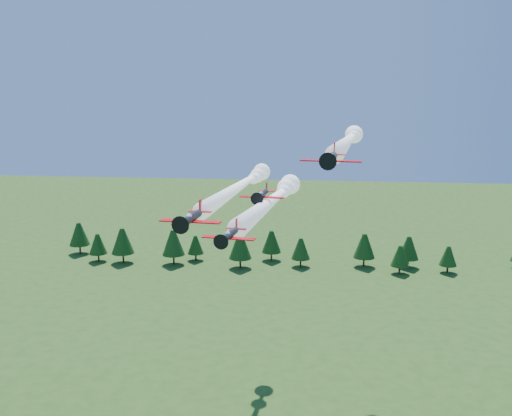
# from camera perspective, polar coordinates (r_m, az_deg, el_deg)

# --- Properties ---
(plane_lead) EXTENTS (10.33, 45.08, 3.70)m
(plane_lead) POSITION_cam_1_polar(r_m,az_deg,el_deg) (91.62, 1.92, 1.04)
(plane_lead) COLOR black
(plane_lead) RESTS_ON ground
(plane_left) EXTENTS (10.73, 55.39, 3.70)m
(plane_left) POSITION_cam_1_polar(r_m,az_deg,el_deg) (106.68, -1.40, 2.38)
(plane_left) COLOR black
(plane_left) RESTS_ON ground
(plane_right) EXTENTS (11.34, 53.91, 3.70)m
(plane_right) POSITION_cam_1_polar(r_m,az_deg,el_deg) (102.27, 9.24, 6.74)
(plane_right) COLOR black
(plane_right) RESTS_ON ground
(plane_slot) EXTENTS (6.78, 7.36, 2.37)m
(plane_slot) POSITION_cam_1_polar(r_m,az_deg,el_deg) (85.74, 0.62, 1.32)
(plane_slot) COLOR black
(plane_slot) RESTS_ON ground
(treeline) EXTENTS (167.09, 17.87, 11.84)m
(treeline) POSITION_cam_1_polar(r_m,az_deg,el_deg) (189.15, 0.75, -3.76)
(treeline) COLOR #382314
(treeline) RESTS_ON ground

